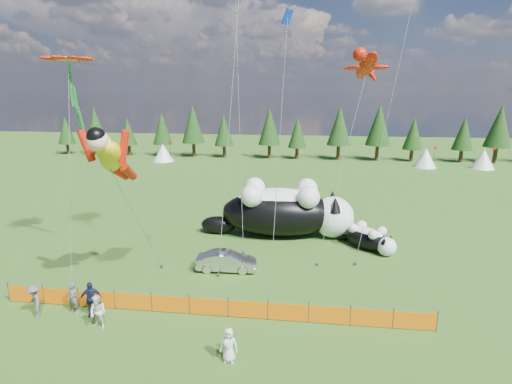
% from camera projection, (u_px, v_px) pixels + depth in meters
% --- Properties ---
extents(ground, '(160.00, 160.00, 0.00)m').
position_uv_depth(ground, '(221.00, 287.00, 23.11)').
color(ground, '#153409').
rests_on(ground, ground).
extents(safety_fence, '(22.06, 0.06, 1.10)m').
position_uv_depth(safety_fence, '(209.00, 307.00, 20.11)').
color(safety_fence, '#262626').
rests_on(safety_fence, ground).
extents(tree_line, '(90.00, 4.00, 8.00)m').
position_uv_depth(tree_line, '(279.00, 134.00, 65.34)').
color(tree_line, black).
rests_on(tree_line, ground).
extents(festival_tents, '(50.00, 3.20, 2.80)m').
position_uv_depth(festival_tents, '(349.00, 156.00, 59.84)').
color(festival_tents, white).
rests_on(festival_tents, ground).
extents(cat_large, '(11.96, 4.58, 4.32)m').
position_uv_depth(cat_large, '(286.00, 210.00, 30.93)').
color(cat_large, black).
rests_on(cat_large, ground).
extents(cat_small, '(3.92, 3.85, 1.77)m').
position_uv_depth(cat_small, '(369.00, 238.00, 28.49)').
color(cat_small, black).
rests_on(cat_small, ground).
extents(car, '(3.85, 1.53, 1.24)m').
position_uv_depth(car, '(226.00, 261.00, 25.15)').
color(car, silver).
rests_on(car, ground).
extents(spectator_a, '(0.66, 0.50, 1.64)m').
position_uv_depth(spectator_a, '(73.00, 298.00, 20.30)').
color(spectator_a, '#57565B').
rests_on(spectator_a, ground).
extents(spectator_b, '(0.92, 0.66, 1.71)m').
position_uv_depth(spectator_b, '(98.00, 312.00, 18.95)').
color(spectator_b, silver).
rests_on(spectator_b, ground).
extents(spectator_c, '(1.22, 0.97, 1.85)m').
position_uv_depth(spectator_c, '(91.00, 299.00, 20.03)').
color(spectator_c, '#141937').
rests_on(spectator_c, ground).
extents(spectator_d, '(1.19, 1.15, 1.69)m').
position_uv_depth(spectator_d, '(35.00, 301.00, 19.99)').
color(spectator_d, '#57565B').
rests_on(spectator_d, ground).
extents(spectator_e, '(0.77, 0.52, 1.54)m').
position_uv_depth(spectator_e, '(229.00, 345.00, 16.66)').
color(spectator_e, silver).
rests_on(spectator_e, ground).
extents(superhero_kite, '(5.18, 6.30, 10.01)m').
position_uv_depth(superhero_kite, '(111.00, 157.00, 20.42)').
color(superhero_kite, yellow).
rests_on(superhero_kite, ground).
extents(gecko_kite, '(5.46, 11.80, 15.52)m').
position_uv_depth(gecko_kite, '(366.00, 66.00, 30.28)').
color(gecko_kite, red).
rests_on(gecko_kite, ground).
extents(flower_kite, '(3.79, 7.19, 13.94)m').
position_uv_depth(flower_kite, '(68.00, 62.00, 23.72)').
color(flower_kite, red).
rests_on(flower_kite, ground).
extents(diamond_kite_c, '(0.99, 2.61, 15.20)m').
position_uv_depth(diamond_kite_c, '(286.00, 34.00, 19.06)').
color(diamond_kite_c, '#0D2FC7').
rests_on(diamond_kite_c, ground).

